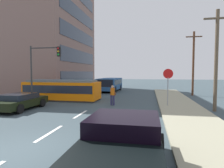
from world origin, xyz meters
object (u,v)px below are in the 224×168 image
Objects in this scene: pickup_truck_parked at (122,149)px; city_bus at (110,84)px; traffic_light_mast at (43,63)px; utility_pole_near at (216,59)px; parked_sedan_mid at (20,101)px; pedestrian_crossing at (113,94)px; stop_sign at (168,79)px; parked_sedan_far at (68,90)px; streetcar_tram at (62,90)px; utility_pole_mid at (193,62)px.

city_bus is at bearing 102.32° from pickup_truck_parked.
utility_pole_near is at bearing -3.68° from traffic_light_mast.
city_bus is 14.88m from parked_sedan_mid.
pedestrian_crossing is 4.60m from stop_sign.
stop_sign is at bearing -58.56° from city_bus.
parked_sedan_mid is at bearing 137.88° from pickup_truck_parked.
utility_pole_near reaches higher than parked_sedan_mid.
city_bus is at bearing 53.41° from parked_sedan_far.
traffic_light_mast reaches higher than streetcar_tram.
pickup_truck_parked reaches higher than parked_sedan_mid.
utility_pole_mid reaches higher than traffic_light_mast.
utility_pole_near is (3.12, -0.97, 1.51)m from stop_sign.
parked_sedan_far is 16.04m from utility_pole_near.
utility_pole_mid is at bearing 73.43° from pickup_truck_parked.
utility_pole_mid is (0.50, 9.46, 0.21)m from utility_pole_near.
streetcar_tram reaches higher than parked_sedan_far.
utility_pole_mid reaches higher than parked_sedan_far.
utility_pole_near reaches higher than pickup_truck_parked.
city_bus is at bearing 102.74° from pedestrian_crossing.
pickup_truck_parked is at bearing -62.14° from parked_sedan_far.
streetcar_tram is 9.80m from city_bus.
parked_sedan_far is (-8.87, 16.79, -0.18)m from pickup_truck_parked.
city_bus is at bearing 73.08° from streetcar_tram.
city_bus is (2.85, 9.38, 0.04)m from streetcar_tram.
pickup_truck_parked is 0.67× the size of utility_pole_mid.
utility_pole_near reaches higher than streetcar_tram.
pedestrian_crossing reaches higher than pickup_truck_parked.
city_bus is at bearing 75.18° from parked_sedan_mid.
traffic_light_mast is 0.68× the size of utility_pole_mid.
parked_sedan_far is (-4.02, -5.42, -0.46)m from city_bus.
streetcar_tram reaches higher than pickup_truck_parked.
utility_pole_mid is (14.40, 11.46, 3.29)m from parked_sedan_mid.
parked_sedan_mid is at bearing -141.47° from utility_pole_mid.
pedestrian_crossing is at bearing -133.89° from utility_pole_mid.
streetcar_tram is 1.63× the size of parked_sedan_mid.
utility_pole_mid is at bearing 9.71° from parked_sedan_far.
parked_sedan_mid is 11.29m from stop_sign.
parked_sedan_mid is 14.38m from utility_pole_near.
pickup_truck_parked is 1.12× the size of parked_sedan_mid.
traffic_light_mast is at bearing 128.43° from pickup_truck_parked.
streetcar_tram is 3.38m from traffic_light_mast.
stop_sign is at bearing 78.88° from pickup_truck_parked.
pedestrian_crossing is at bearing 2.00° from traffic_light_mast.
parked_sedan_mid is 0.60× the size of utility_pole_mid.
pedestrian_crossing is 0.58× the size of stop_sign.
utility_pole_near is at bearing -8.30° from pedestrian_crossing.
city_bus is 11.35m from utility_pole_mid.
pedestrian_crossing is 7.08m from parked_sedan_mid.
stop_sign is (6.97, -11.41, 1.11)m from city_bus.
pedestrian_crossing is 0.24× the size of utility_pole_near.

